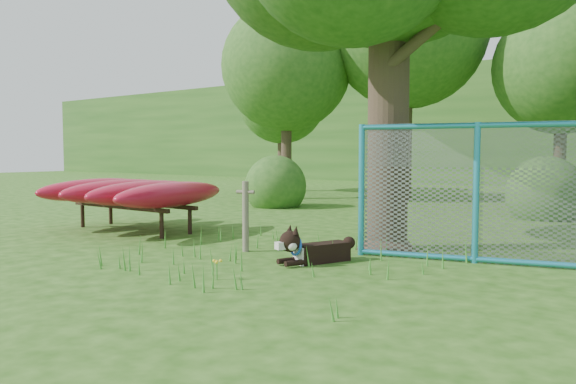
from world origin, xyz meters
The scene contains 12 objects.
ground centered at (0.00, 0.00, 0.00)m, with size 80.00×80.00×0.00m, color #204D0F.
wooden_post centered at (-0.75, 1.34, 0.59)m, with size 0.31×0.14×1.12m.
kayak_rack centered at (-4.16, 1.80, 0.78)m, with size 3.37×3.05×1.03m.
husky_dog centered at (0.63, 1.18, 0.20)m, with size 0.69×1.21×0.58m.
fence_section centered at (2.48, 2.61, 1.00)m, with size 3.34×0.96×3.34m.
wildflower_clump centered at (0.29, -0.38, 0.21)m, with size 0.12×0.10×0.26m.
bg_tree_a centered at (-6.50, 10.00, 4.48)m, with size 4.40×4.40×6.70m.
bg_tree_b centered at (-3.00, 12.00, 5.61)m, with size 5.20×5.20×8.22m.
bg_tree_c centered at (1.50, 13.00, 4.11)m, with size 4.00×4.00×6.12m.
bg_tree_f centered at (-9.00, 13.00, 3.73)m, with size 3.60×3.60×5.55m.
shrub_left centered at (-5.00, 7.50, 0.00)m, with size 1.80×1.80×1.80m, color #29571C.
shrub_mid centered at (2.00, 9.00, 0.00)m, with size 1.80×1.80×1.80m, color #29571C.
Camera 1 is at (5.12, -5.33, 1.57)m, focal length 35.00 mm.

